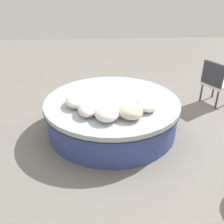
# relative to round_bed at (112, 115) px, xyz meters

# --- Properties ---
(ground_plane) EXTENTS (16.00, 16.00, 0.00)m
(ground_plane) POSITION_rel_round_bed_xyz_m (0.00, 0.00, -0.31)
(ground_plane) COLOR gray
(round_bed) EXTENTS (2.45, 2.45, 0.61)m
(round_bed) POSITION_rel_round_bed_xyz_m (0.00, 0.00, 0.00)
(round_bed) COLOR #38478C
(round_bed) RESTS_ON ground_plane
(throw_pillow_0) EXTENTS (0.53, 0.39, 0.19)m
(throw_pillow_0) POSITION_rel_round_bed_xyz_m (0.16, -0.61, 0.39)
(throw_pillow_0) COLOR white
(throw_pillow_0) RESTS_ON round_bed
(throw_pillow_1) EXTENTS (0.55, 0.32, 0.19)m
(throw_pillow_1) POSITION_rel_round_bed_xyz_m (0.46, -0.43, 0.39)
(throw_pillow_1) COLOR white
(throw_pillow_1) RESTS_ON round_bed
(throw_pillow_2) EXTENTS (0.49, 0.39, 0.20)m
(throw_pillow_2) POSITION_rel_round_bed_xyz_m (0.66, -0.12, 0.40)
(throw_pillow_2) COLOR white
(throw_pillow_2) RESTS_ON round_bed
(throw_pillow_3) EXTENTS (0.45, 0.39, 0.21)m
(throw_pillow_3) POSITION_rel_round_bed_xyz_m (0.64, 0.25, 0.40)
(throw_pillow_3) COLOR beige
(throw_pillow_3) RESTS_ON round_bed
(throw_pillow_4) EXTENTS (0.42, 0.33, 0.16)m
(throw_pillow_4) POSITION_rel_round_bed_xyz_m (0.40, 0.56, 0.38)
(throw_pillow_4) COLOR white
(throw_pillow_4) RESTS_ON round_bed
(patio_chair) EXTENTS (0.69, 0.68, 0.98)m
(patio_chair) POSITION_rel_round_bed_xyz_m (-0.96, 2.33, 0.25)
(patio_chair) COLOR #333338
(patio_chair) RESTS_ON ground_plane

